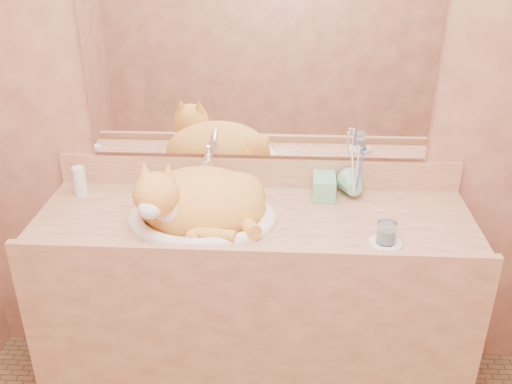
# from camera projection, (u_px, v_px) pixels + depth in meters

# --- Properties ---
(wall_back) EXTENTS (2.40, 0.02, 2.50)m
(wall_back) POSITION_uv_depth(u_px,v_px,m) (258.00, 89.00, 2.14)
(wall_back) COLOR #945743
(wall_back) RESTS_ON ground
(vanity_counter) EXTENTS (1.60, 0.55, 0.85)m
(vanity_counter) POSITION_uv_depth(u_px,v_px,m) (254.00, 311.00, 2.27)
(vanity_counter) COLOR #9A6245
(vanity_counter) RESTS_ON floor
(mirror) EXTENTS (1.30, 0.02, 0.80)m
(mirror) POSITION_uv_depth(u_px,v_px,m) (258.00, 52.00, 2.07)
(mirror) COLOR white
(mirror) RESTS_ON wall_back
(sink_basin) EXTENTS (0.61, 0.54, 0.16)m
(sink_basin) POSITION_uv_depth(u_px,v_px,m) (202.00, 199.00, 2.03)
(sink_basin) COLOR white
(sink_basin) RESTS_ON vanity_counter
(faucet) EXTENTS (0.05, 0.13, 0.19)m
(faucet) POSITION_uv_depth(u_px,v_px,m) (209.00, 172.00, 2.21)
(faucet) COLOR white
(faucet) RESTS_ON vanity_counter
(cat) EXTENTS (0.47, 0.39, 0.25)m
(cat) POSITION_uv_depth(u_px,v_px,m) (196.00, 199.00, 2.03)
(cat) COLOR orange
(cat) RESTS_ON sink_basin
(soap_dispenser) EXTENTS (0.09, 0.09, 0.20)m
(soap_dispenser) POSITION_uv_depth(u_px,v_px,m) (325.00, 181.00, 2.12)
(soap_dispenser) COLOR #7EC9A1
(soap_dispenser) RESTS_ON vanity_counter
(toothbrush_cup) EXTENTS (0.12, 0.12, 0.09)m
(toothbrush_cup) POSITION_uv_depth(u_px,v_px,m) (355.00, 190.00, 2.17)
(toothbrush_cup) COLOR #7EC9A1
(toothbrush_cup) RESTS_ON vanity_counter
(toothbrushes) EXTENTS (0.04, 0.04, 0.23)m
(toothbrushes) POSITION_uv_depth(u_px,v_px,m) (357.00, 169.00, 2.13)
(toothbrushes) COLOR white
(toothbrushes) RESTS_ON toothbrush_cup
(saucer) EXTENTS (0.11, 0.11, 0.01)m
(saucer) POSITION_uv_depth(u_px,v_px,m) (385.00, 243.00, 1.91)
(saucer) COLOR white
(saucer) RESTS_ON vanity_counter
(water_glass) EXTENTS (0.06, 0.06, 0.08)m
(water_glass) POSITION_uv_depth(u_px,v_px,m) (386.00, 232.00, 1.89)
(water_glass) COLOR white
(water_glass) RESTS_ON saucer
(lotion_bottle) EXTENTS (0.05, 0.05, 0.12)m
(lotion_bottle) POSITION_uv_depth(u_px,v_px,m) (80.00, 181.00, 2.21)
(lotion_bottle) COLOR white
(lotion_bottle) RESTS_ON vanity_counter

